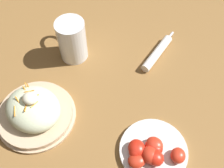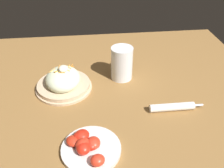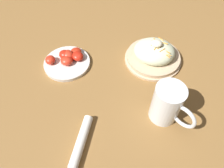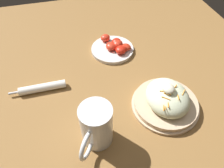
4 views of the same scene
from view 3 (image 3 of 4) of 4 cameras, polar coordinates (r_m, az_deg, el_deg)
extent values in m
plane|color=olive|center=(0.80, -2.46, 0.23)|extent=(1.43, 1.43, 0.00)
cylinder|color=#D1B28E|center=(0.90, 11.14, 6.74)|extent=(0.24, 0.24, 0.01)
cylinder|color=#D1B28E|center=(0.89, 11.28, 7.35)|extent=(0.22, 0.22, 0.02)
ellipsoid|color=beige|center=(0.87, 11.60, 8.78)|extent=(0.17, 0.14, 0.08)
cylinder|color=orange|center=(0.82, 13.72, 9.08)|extent=(0.02, 0.02, 0.00)
cylinder|color=orange|center=(0.84, 10.83, 10.92)|extent=(0.00, 0.03, 0.01)
cylinder|color=orange|center=(0.88, 13.32, 12.00)|extent=(0.02, 0.02, 0.01)
cylinder|color=orange|center=(0.82, 15.06, 7.48)|extent=(0.02, 0.01, 0.01)
cylinder|color=orange|center=(0.85, 14.21, 10.88)|extent=(0.03, 0.01, 0.01)
cylinder|color=orange|center=(0.85, 11.89, 11.64)|extent=(0.02, 0.02, 0.01)
cylinder|color=orange|center=(0.82, 11.97, 9.73)|extent=(0.01, 0.02, 0.01)
cylinder|color=orange|center=(0.83, 12.96, 9.86)|extent=(0.02, 0.02, 0.01)
cylinder|color=orange|center=(0.83, 15.07, 8.51)|extent=(0.02, 0.01, 0.00)
cylinder|color=orange|center=(0.83, 15.20, 7.78)|extent=(0.03, 0.02, 0.01)
ellipsoid|color=#EFEACC|center=(0.83, 12.19, 10.86)|extent=(0.04, 0.04, 0.02)
cylinder|color=white|center=(0.69, 14.78, -5.18)|extent=(0.10, 0.10, 0.15)
cylinder|color=gold|center=(0.72, 14.16, -6.76)|extent=(0.09, 0.09, 0.07)
cylinder|color=white|center=(0.69, 14.83, -5.04)|extent=(0.09, 0.09, 0.01)
torus|color=white|center=(0.68, 19.02, -8.54)|extent=(0.08, 0.06, 0.09)
cylinder|color=white|center=(0.68, -8.51, -15.33)|extent=(0.03, 0.17, 0.03)
cylinder|color=silver|center=(0.88, -12.26, 5.65)|extent=(0.19, 0.19, 0.01)
ellipsoid|color=red|center=(0.86, -12.42, 6.22)|extent=(0.05, 0.05, 0.03)
ellipsoid|color=red|center=(0.88, -9.45, 7.94)|extent=(0.04, 0.04, 0.03)
ellipsoid|color=red|center=(0.86, -12.38, 6.49)|extent=(0.06, 0.06, 0.03)
ellipsoid|color=red|center=(0.90, -9.92, 8.83)|extent=(0.06, 0.06, 0.02)
ellipsoid|color=red|center=(0.88, -12.85, 7.90)|extent=(0.06, 0.05, 0.03)
ellipsoid|color=red|center=(0.87, -9.46, 7.61)|extent=(0.07, 0.07, 0.03)
ellipsoid|color=red|center=(0.88, -12.04, 7.88)|extent=(0.07, 0.06, 0.03)
ellipsoid|color=red|center=(0.88, -16.66, 6.38)|extent=(0.05, 0.06, 0.03)
camera|label=1|loc=(0.87, -20.31, 55.95)|focal=41.56mm
camera|label=2|loc=(0.98, -58.38, 33.55)|focal=39.45mm
camera|label=4|loc=(0.54, 69.74, 19.12)|focal=33.50mm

